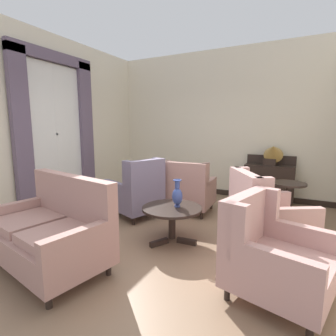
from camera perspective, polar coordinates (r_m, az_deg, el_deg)
ground at (r=3.80m, az=-2.51°, el=-16.01°), size 8.54×8.54×0.00m
wall_back at (r=6.27m, az=11.58°, el=9.42°), size 5.41×0.08×3.34m
wall_left at (r=5.84m, az=-21.05°, el=9.05°), size 0.08×4.27×3.34m
baseboard_back at (r=6.41m, az=10.98°, el=-5.12°), size 5.25×0.03×0.12m
window_with_curtains at (r=5.53m, az=-23.16°, el=8.47°), size 0.12×1.80×2.90m
coffee_table at (r=3.69m, az=0.92°, el=-9.98°), size 0.84×0.84×0.50m
porcelain_vase at (r=3.64m, az=2.05°, el=-5.98°), size 0.15×0.15×0.39m
settee at (r=3.35m, az=-24.25°, el=-12.54°), size 1.66×1.10×1.04m
armchair_back_corner at (r=4.70m, az=-6.87°, el=-5.41°), size 1.11×1.00×1.06m
armchair_near_sideboard at (r=4.92m, az=4.49°, el=-4.93°), size 0.88×0.86×0.99m
armchair_beside_settee at (r=2.77m, az=21.86°, el=-17.27°), size 1.04×1.02×0.96m
armchair_foreground_right at (r=3.74m, az=20.44°, el=-9.90°), size 1.21×1.20×1.04m
side_table at (r=4.58m, az=24.63°, el=-6.51°), size 0.54×0.54×0.74m
sideboard at (r=5.87m, az=21.23°, el=-2.77°), size 0.98×0.37×1.01m
gramophone at (r=5.69m, az=22.00°, el=3.21°), size 0.41×0.52×0.56m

